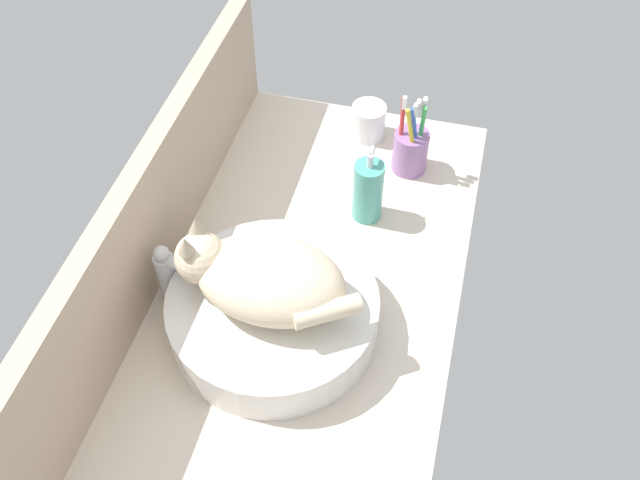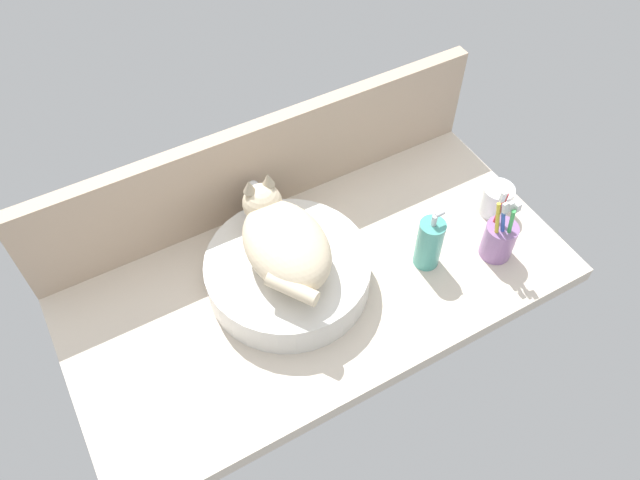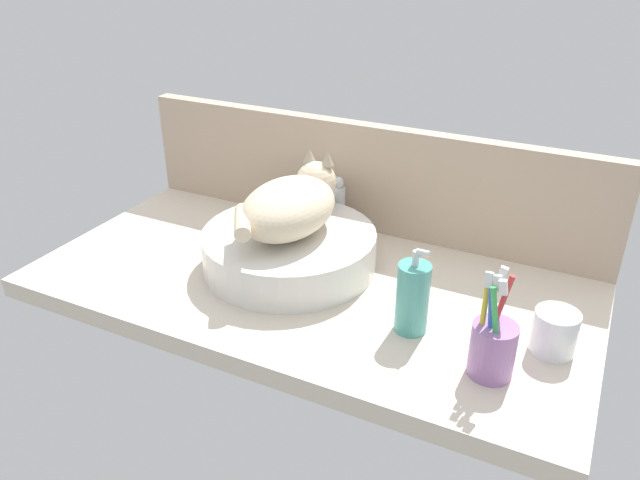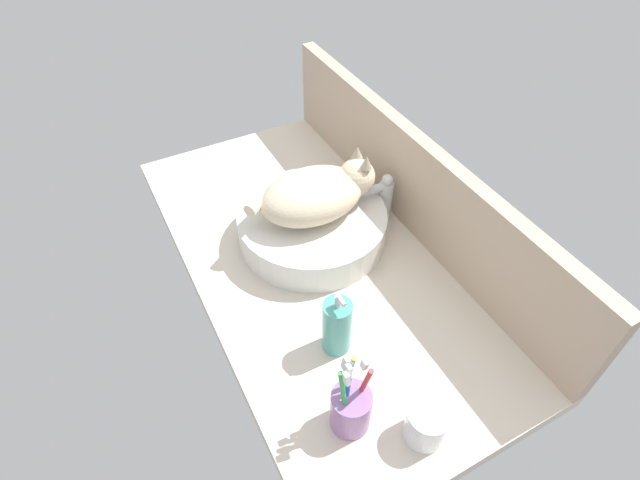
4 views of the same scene
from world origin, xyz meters
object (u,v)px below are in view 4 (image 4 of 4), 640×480
object	(u,v)px
toothbrush_cup	(351,408)
water_glass	(426,425)
soap_dispenser	(337,326)
faucet	(382,196)
sink_basin	(312,226)
cat	(317,193)

from	to	relation	value
toothbrush_cup	water_glass	bearing A→B (deg)	52.10
soap_dispenser	water_glass	size ratio (longest dim) A/B	2.13
faucet	soap_dispenser	distance (cm)	40.81
faucet	toothbrush_cup	xyz separation A→B (cm)	(44.15, -34.87, -2.03)
sink_basin	faucet	distance (cm)	19.20
water_glass	soap_dispenser	bearing A→B (deg)	-168.67
sink_basin	faucet	world-z (taller)	faucet
sink_basin	soap_dispenser	world-z (taller)	soap_dispenser
soap_dispenser	toothbrush_cup	world-z (taller)	toothbrush_cup
toothbrush_cup	faucet	bearing A→B (deg)	141.70
sink_basin	soap_dispenser	xyz separation A→B (cm)	(30.38, -10.15, 2.66)
soap_dispenser	cat	bearing A→B (deg)	159.26
soap_dispenser	water_glass	distance (cm)	24.41
cat	water_glass	size ratio (longest dim) A/B	4.15
cat	water_glass	bearing A→B (deg)	-7.12
soap_dispenser	toothbrush_cup	xyz separation A→B (cm)	(15.45, -5.87, -1.47)
water_glass	sink_basin	bearing A→B (deg)	174.30
sink_basin	faucet	size ratio (longest dim) A/B	2.67
soap_dispenser	sink_basin	bearing A→B (deg)	161.53
sink_basin	faucet	xyz separation A→B (cm)	(1.68, 18.85, 3.22)
cat	toothbrush_cup	size ratio (longest dim) A/B	1.72
faucet	soap_dispenser	size ratio (longest dim) A/B	0.82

